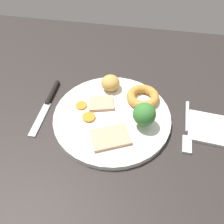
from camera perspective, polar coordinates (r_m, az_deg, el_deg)
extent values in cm
cube|color=#2B2623|center=(59.66, 4.17, -1.20)|extent=(120.00, 84.00, 3.60)
cylinder|color=white|center=(56.24, 0.00, -1.16)|extent=(27.76, 27.76, 1.40)
cube|color=tan|center=(57.88, -2.62, 2.21)|extent=(7.09, 6.14, 0.80)
cube|color=tan|center=(51.15, -0.39, -6.12)|extent=(9.89, 8.63, 0.80)
torus|color=#C68938|center=(58.85, 7.46, 3.66)|extent=(8.10, 8.10, 2.17)
ellipsoid|color=tan|center=(60.95, -0.38, 7.07)|extent=(5.56, 5.63, 3.84)
cylinder|color=orange|center=(55.10, -5.66, -1.25)|extent=(3.00, 3.00, 0.60)
cylinder|color=orange|center=(57.93, -7.45, 1.57)|extent=(2.74, 2.74, 0.48)
cylinder|color=#8CB766|center=(53.56, 7.54, -2.43)|extent=(1.33, 1.33, 1.80)
sphere|color=#387A33|center=(51.54, 7.83, -0.53)|extent=(5.10, 5.10, 5.10)
cylinder|color=silver|center=(59.52, 17.78, -0.97)|extent=(1.29, 9.53, 0.90)
cube|color=silver|center=(54.41, 17.67, -7.49)|extent=(2.18, 4.58, 0.60)
cylinder|color=black|center=(64.19, -14.18, 4.62)|extent=(1.23, 8.50, 1.20)
cube|color=silver|center=(59.00, -17.00, -1.64)|extent=(1.74, 10.51, 0.40)
cube|color=white|center=(59.04, 23.25, -3.81)|extent=(11.73, 9.91, 0.80)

